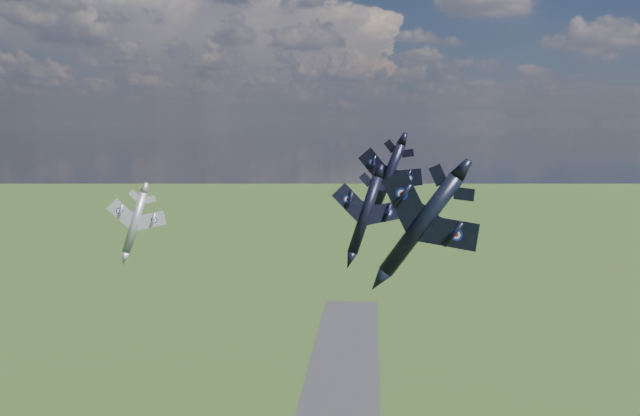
# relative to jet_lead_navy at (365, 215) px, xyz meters

# --- Properties ---
(jet_lead_navy) EXTENTS (15.77, 18.92, 6.96)m
(jet_lead_navy) POSITION_rel_jet_lead_navy_xyz_m (0.00, 0.00, 0.00)
(jet_lead_navy) COLOR black
(jet_right_navy) EXTENTS (14.79, 18.12, 9.17)m
(jet_right_navy) POSITION_rel_jet_lead_navy_xyz_m (5.64, -33.85, 3.97)
(jet_right_navy) COLOR black
(jet_high_navy) EXTENTS (15.30, 18.37, 7.30)m
(jet_high_navy) POSITION_rel_jet_lead_navy_xyz_m (3.41, 6.53, 4.95)
(jet_high_navy) COLOR black
(jet_left_silver) EXTENTS (13.37, 15.19, 5.24)m
(jet_left_silver) POSITION_rel_jet_lead_navy_xyz_m (-33.45, -5.59, -0.75)
(jet_left_silver) COLOR gray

